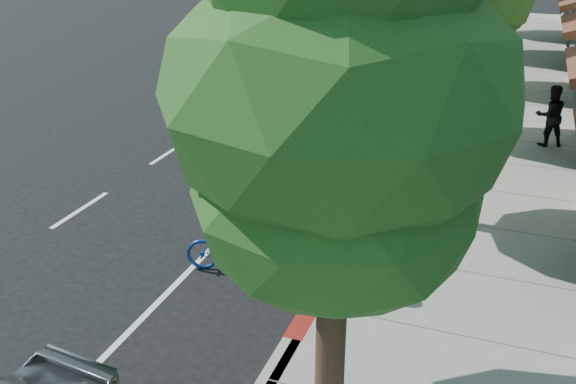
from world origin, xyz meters
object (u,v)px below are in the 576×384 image
at_px(cyclist, 315,246).
at_px(bicycle, 235,247).
at_px(white_pickup, 424,41).
at_px(pedestrian, 551,115).
at_px(street_tree_0, 338,105).
at_px(dark_sedan, 342,107).
at_px(dark_suv_far, 458,28).
at_px(silver_suv, 353,148).

bearing_deg(cyclist, bicycle, 86.53).
xyz_separation_m(white_pickup, pedestrian, (5.27, -11.14, 0.24)).
relative_size(street_tree_0, dark_sedan, 1.48).
xyz_separation_m(dark_sedan, white_pickup, (0.61, 11.47, 0.01)).
bearing_deg(street_tree_0, pedestrian, 76.82).
height_order(cyclist, dark_suv_far, dark_suv_far).
bearing_deg(silver_suv, pedestrian, 43.36).
height_order(white_pickup, dark_suv_far, dark_suv_far).
bearing_deg(bicycle, pedestrian, -46.87).
height_order(street_tree_0, bicycle, street_tree_0).
bearing_deg(dark_suv_far, cyclist, -90.90).
distance_m(dark_sedan, pedestrian, 5.89).
distance_m(dark_sedan, white_pickup, 11.48).
bearing_deg(pedestrian, white_pickup, -85.38).
bearing_deg(dark_sedan, white_pickup, 81.46).
xyz_separation_m(dark_suv_far, pedestrian, (4.18, -14.53, 0.13)).
bearing_deg(silver_suv, cyclist, -78.91).
bearing_deg(white_pickup, cyclist, -91.51).
xyz_separation_m(dark_sedan, pedestrian, (5.88, 0.33, 0.25)).
distance_m(bicycle, white_pickup, 20.18).
relative_size(dark_sedan, pedestrian, 2.69).
distance_m(silver_suv, white_pickup, 15.00).
bearing_deg(silver_suv, white_pickup, 95.97).
bearing_deg(cyclist, silver_suv, 8.32).
height_order(street_tree_0, silver_suv, street_tree_0).
bearing_deg(dark_sedan, cyclist, -82.74).
distance_m(bicycle, dark_sedan, 8.73).
height_order(silver_suv, dark_suv_far, dark_suv_far).
relative_size(cyclist, silver_suv, 0.31).
height_order(bicycle, dark_suv_far, dark_suv_far).
xyz_separation_m(white_pickup, dark_suv_far, (1.09, 3.39, 0.11)).
bearing_deg(dark_sedan, dark_suv_far, 77.98).
relative_size(bicycle, pedestrian, 1.07).
height_order(cyclist, silver_suv, cyclist).
bearing_deg(white_pickup, street_tree_0, -89.24).
relative_size(silver_suv, pedestrian, 3.25).
height_order(cyclist, pedestrian, pedestrian).
bearing_deg(dark_suv_far, dark_sedan, -98.15).
bearing_deg(white_pickup, dark_sedan, -98.47).
relative_size(street_tree_0, white_pickup, 1.28).
xyz_separation_m(bicycle, dark_sedan, (-0.40, 8.71, 0.28)).
bearing_deg(dark_suv_far, bicycle, -94.78).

